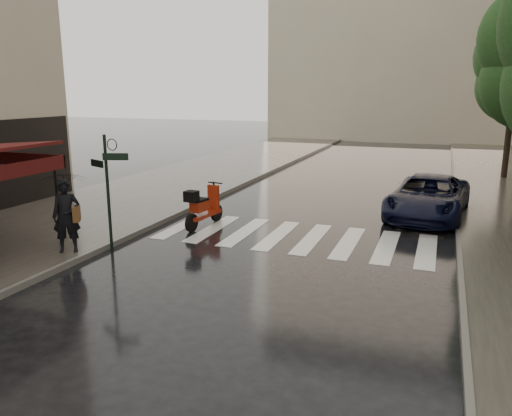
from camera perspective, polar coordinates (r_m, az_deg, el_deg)
The scene contains 10 objects.
ground at distance 10.98m, azimuth -20.40°, elevation -9.96°, with size 120.00×120.00×0.00m, color black.
sidewalk_near at distance 22.94m, azimuth -9.46°, elevation 2.73°, with size 6.00×60.00×0.12m, color #38332D.
curb_near at distance 21.59m, azimuth -2.42°, elevation 2.28°, with size 0.12×60.00×0.16m, color #595651.
curb_far at distance 19.94m, azimuth 21.85°, elevation 0.42°, with size 0.12×60.00×0.16m, color #595651.
crosswalk at distance 14.65m, azimuth 4.41°, elevation -3.31°, with size 7.85×3.20×0.01m.
signpost at distance 13.43m, azimuth -16.59°, elevation 2.66°, with size 1.17×0.29×3.10m.
backdrop_building at distance 46.04m, azimuth 16.64°, elevation 19.98°, with size 22.00×6.00×20.00m, color #B6A78B.
pedestrian_with_umbrella at distance 13.42m, azimuth -21.10°, elevation 2.29°, with size 1.54×1.55×2.58m.
scooter at distance 15.66m, azimuth -6.07°, elevation 0.01°, with size 0.63×1.99×1.31m.
parked_car at distance 17.75m, azimuth 19.09°, elevation 1.23°, with size 2.33×5.05×1.40m, color black.
Camera 1 is at (6.84, -7.51, 4.17)m, focal length 35.00 mm.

